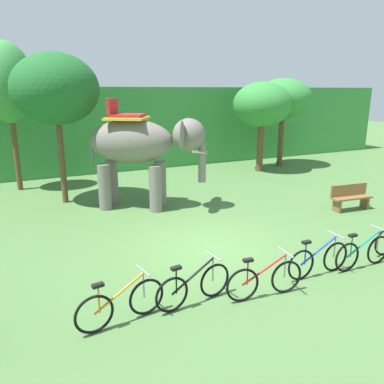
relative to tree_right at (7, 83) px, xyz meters
The scene contains 13 objects.
ground_plane 10.71m from the tree_right, 63.59° to the right, with size 80.00×80.00×0.00m, color #4C753D.
foliage_hedge 6.76m from the tree_right, 46.93° to the left, with size 36.00×6.00×4.20m, color #3D8E42.
tree_right is the anchor object (origin of this frame).
tree_far_left 3.11m from the tree_right, 61.65° to the right, with size 2.99×2.99×5.31m.
tree_left 11.39m from the tree_right, ahead, with size 2.87×2.87×4.46m.
tree_center 13.11m from the tree_right, ahead, with size 2.96×2.96×4.67m.
elephant 6.36m from the tree_right, 49.75° to the right, with size 4.02×3.28×3.78m.
bike_orange 11.79m from the tree_right, 82.98° to the right, with size 1.70×0.52×0.92m.
bike_black 12.03m from the tree_right, 75.77° to the right, with size 1.70×0.52×0.92m.
bike_red 12.77m from the tree_right, 69.86° to the right, with size 1.71×0.52×0.92m.
bike_blue 13.19m from the tree_right, 62.48° to the right, with size 1.71×0.52×0.92m.
bike_teal 13.89m from the tree_right, 58.12° to the right, with size 1.71×0.52×0.92m.
wooden_bench 13.58m from the tree_right, 37.63° to the right, with size 1.53×0.56×0.89m.
Camera 1 is at (-4.40, -8.11, 4.04)m, focal length 35.11 mm.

